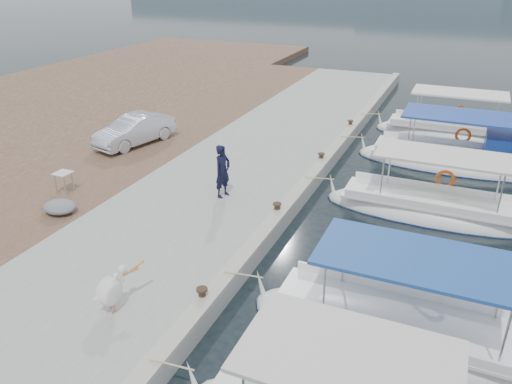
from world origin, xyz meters
TOP-DOWN VIEW (x-y plane):
  - ground at (0.00, 0.00)m, footprint 400.00×400.00m
  - concrete_quay at (-3.00, 5.00)m, footprint 6.00×40.00m
  - quay_curb at (-0.22, 5.00)m, footprint 0.44×40.00m
  - cobblestone_strip at (-8.00, 5.00)m, footprint 4.00×40.00m
  - fishing_caique_b at (4.18, -2.41)m, footprint 7.18×2.34m
  - fishing_caique_c at (4.18, 4.29)m, footprint 7.19×2.10m
  - fishing_caique_d at (4.63, 9.41)m, footprint 7.87×2.59m
  - fishing_caique_e at (4.20, 13.47)m, footprint 7.22×2.29m
  - mooring_bollards at (-0.35, 1.50)m, footprint 0.28×20.28m
  - pelican at (-2.09, -4.62)m, footprint 0.75×1.33m
  - fisherman at (-2.51, 1.93)m, footprint 0.59×0.76m
  - parked_car at (-8.54, 5.26)m, footprint 2.26×4.05m
  - tarp_bundle at (-6.81, -1.28)m, footprint 1.10×0.90m
  - folding_table at (-7.79, 0.05)m, footprint 0.55×0.55m

SIDE VIEW (x-z plane):
  - ground at x=0.00m, z-range 0.00..0.00m
  - fishing_caique_b at x=4.18m, z-range -1.29..1.54m
  - fishing_caique_e at x=4.20m, z-range -1.29..1.54m
  - fishing_caique_c at x=4.18m, z-range -1.29..1.54m
  - fishing_caique_d at x=4.63m, z-range -1.23..1.60m
  - concrete_quay at x=-3.00m, z-range 0.00..0.50m
  - cobblestone_strip at x=-8.00m, z-range 0.00..0.50m
  - quay_curb at x=-0.22m, z-range 0.50..0.62m
  - mooring_bollards at x=-0.35m, z-range 0.53..0.86m
  - tarp_bundle at x=-6.81m, z-range 0.50..0.90m
  - folding_table at x=-7.79m, z-range 0.66..1.39m
  - pelican at x=-2.09m, z-range 0.52..1.56m
  - parked_car at x=-8.54m, z-range 0.50..1.76m
  - fisherman at x=-2.51m, z-range 0.50..2.35m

